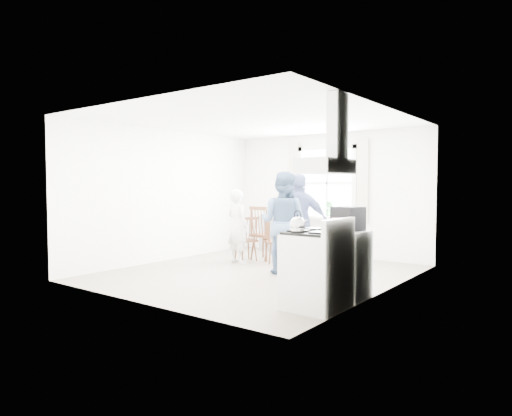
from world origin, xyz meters
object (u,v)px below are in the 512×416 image
(person_mid, at_px, (283,223))
(windsor_chair_b, at_px, (270,235))
(low_cabinet, at_px, (347,264))
(stereo_stack, at_px, (348,219))
(windsor_chair_a, at_px, (261,227))
(person_left, at_px, (237,226))
(person_right, at_px, (300,222))
(gas_stove, at_px, (317,269))
(windsor_chair_c, at_px, (248,234))

(person_mid, bearing_deg, windsor_chair_b, -51.95)
(low_cabinet, xyz_separation_m, windsor_chair_b, (-2.40, 1.61, 0.10))
(stereo_stack, xyz_separation_m, windsor_chair_a, (-2.67, 1.65, -0.40))
(person_left, bearing_deg, person_right, -161.25)
(windsor_chair_b, bearing_deg, person_left, -140.97)
(stereo_stack, height_order, windsor_chair_a, stereo_stack)
(gas_stove, distance_m, stereo_stack, 0.97)
(gas_stove, height_order, low_cabinet, gas_stove)
(windsor_chair_a, distance_m, person_mid, 1.38)
(gas_stove, bearing_deg, person_mid, 134.25)
(windsor_chair_a, distance_m, windsor_chair_c, 0.31)
(gas_stove, bearing_deg, stereo_stack, 87.32)
(windsor_chair_b, xyz_separation_m, person_mid, (0.78, -0.71, 0.32))
(windsor_chair_c, height_order, person_mid, person_mid)
(low_cabinet, height_order, person_mid, person_mid)
(windsor_chair_b, distance_m, person_right, 0.90)
(windsor_chair_a, xyz_separation_m, person_right, (1.12, -0.35, 0.19))
(windsor_chair_a, height_order, person_left, person_left)
(low_cabinet, bearing_deg, windsor_chair_a, 147.46)
(stereo_stack, xyz_separation_m, person_left, (-2.86, 1.14, -0.35))
(person_mid, bearing_deg, windsor_chair_a, -46.91)
(windsor_chair_c, bearing_deg, stereo_stack, -26.59)
(windsor_chair_a, relative_size, windsor_chair_b, 1.22)
(windsor_chair_c, relative_size, person_left, 0.62)
(person_right, bearing_deg, person_left, -11.33)
(windsor_chair_b, height_order, windsor_chair_c, windsor_chair_b)
(low_cabinet, xyz_separation_m, person_left, (-2.89, 1.21, 0.27))
(low_cabinet, xyz_separation_m, person_right, (-1.59, 1.37, 0.41))
(windsor_chair_c, bearing_deg, person_mid, -25.56)
(windsor_chair_b, bearing_deg, windsor_chair_c, -163.48)
(gas_stove, xyz_separation_m, windsor_chair_c, (-2.77, 2.18, 0.06))
(windsor_chair_a, bearing_deg, low_cabinet, -32.54)
(low_cabinet, distance_m, stereo_stack, 0.62)
(windsor_chair_c, bearing_deg, windsor_chair_b, 16.52)
(gas_stove, relative_size, person_mid, 0.64)
(windsor_chair_a, relative_size, windsor_chair_c, 1.23)
(stereo_stack, bearing_deg, gas_stove, -92.68)
(windsor_chair_a, xyz_separation_m, windsor_chair_b, (0.30, -0.12, -0.12))
(person_right, bearing_deg, person_mid, 67.04)
(gas_stove, bearing_deg, windsor_chair_b, 135.28)
(windsor_chair_a, distance_m, windsor_chair_b, 0.35)
(low_cabinet, height_order, windsor_chair_b, low_cabinet)
(stereo_stack, relative_size, windsor_chair_b, 0.48)
(person_right, bearing_deg, windsor_chair_c, -23.19)
(windsor_chair_c, bearing_deg, person_left, -100.62)
(windsor_chair_c, distance_m, person_right, 1.30)
(stereo_stack, height_order, windsor_chair_b, stereo_stack)
(person_left, distance_m, person_mid, 1.31)
(gas_stove, distance_m, low_cabinet, 0.70)
(low_cabinet, distance_m, person_mid, 1.90)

